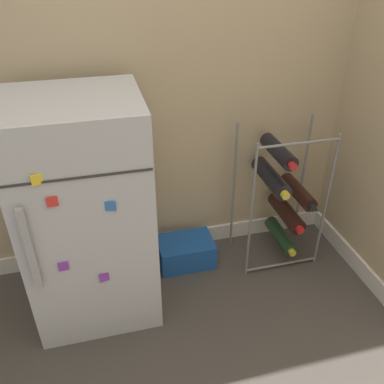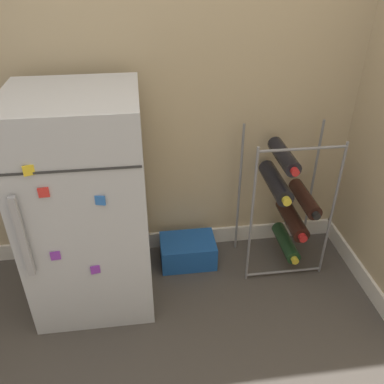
% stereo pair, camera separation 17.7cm
% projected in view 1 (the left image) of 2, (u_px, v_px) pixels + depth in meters
% --- Properties ---
extents(ground_plane, '(14.00, 14.00, 0.00)m').
position_uv_depth(ground_plane, '(219.00, 336.00, 1.70)').
color(ground_plane, '#423D38').
extents(mini_fridge, '(0.49, 0.48, 0.96)m').
position_uv_depth(mini_fridge, '(88.00, 213.00, 1.63)').
color(mini_fridge, '#B7BABF').
rests_on(mini_fridge, ground_plane).
extents(wine_rack, '(0.39, 0.32, 0.71)m').
position_uv_depth(wine_rack, '(282.00, 195.00, 1.97)').
color(wine_rack, slate).
rests_on(wine_rack, ground_plane).
extents(soda_box, '(0.27, 0.19, 0.13)m').
position_uv_depth(soda_box, '(186.00, 251.00, 2.06)').
color(soda_box, '#194C9E').
rests_on(soda_box, ground_plane).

